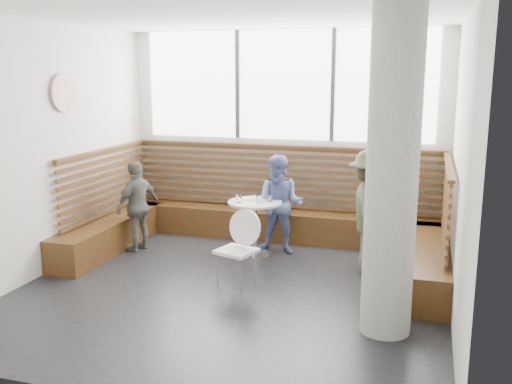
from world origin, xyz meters
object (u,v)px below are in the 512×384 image
(concrete_column, at_px, (392,175))
(cafe_table, at_px, (255,217))
(child_back, at_px, (280,205))
(cafe_chair, at_px, (238,242))
(adult_man, at_px, (371,211))
(child_left, at_px, (138,206))

(concrete_column, bearing_deg, cafe_table, 135.21)
(concrete_column, xyz_separation_m, child_back, (-1.67, 2.18, -0.89))
(concrete_column, relative_size, cafe_chair, 3.43)
(adult_man, relative_size, child_back, 1.15)
(concrete_column, height_order, cafe_table, concrete_column)
(concrete_column, height_order, child_left, concrete_column)
(adult_man, distance_m, child_left, 3.35)
(child_back, height_order, child_left, child_back)
(cafe_table, relative_size, child_back, 0.55)
(cafe_chair, xyz_separation_m, child_left, (-1.86, 0.95, 0.11))
(concrete_column, distance_m, cafe_chair, 2.24)
(adult_man, xyz_separation_m, child_back, (-1.32, 0.45, -0.10))
(cafe_table, xyz_separation_m, cafe_chair, (0.16, -1.20, -0.01))
(concrete_column, height_order, child_back, concrete_column)
(cafe_chair, distance_m, child_back, 1.43)
(cafe_table, relative_size, cafe_chair, 0.84)
(cafe_table, height_order, adult_man, adult_man)
(cafe_table, bearing_deg, adult_man, -8.08)
(cafe_table, height_order, child_back, child_back)
(child_back, distance_m, child_left, 2.07)
(cafe_table, relative_size, child_left, 0.59)
(child_left, bearing_deg, child_back, 120.89)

